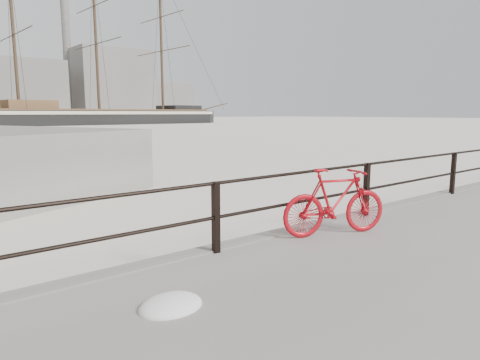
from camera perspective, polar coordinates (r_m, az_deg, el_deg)
ground at (r=8.69m, az=15.43°, el=-6.61°), size 400.00×400.00×0.00m
guardrail at (r=8.42m, az=16.50°, el=-1.21°), size 28.00×0.10×1.00m
bicycle at (r=6.93m, az=12.57°, el=-2.83°), size 1.78×0.87×1.08m
barque_black at (r=90.70m, az=-18.15°, el=7.05°), size 65.68×24.43×36.28m
industrial_west at (r=147.46m, az=-28.87°, el=10.46°), size 32.00×18.00×18.00m
industrial_mid at (r=162.39m, az=-16.79°, el=11.99°), size 26.00×20.00×24.00m
industrial_east at (r=176.62m, az=-10.32°, el=10.32°), size 20.00×16.00×14.00m
smokestack at (r=163.55m, az=-22.01°, el=15.23°), size 2.80×2.80×44.00m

